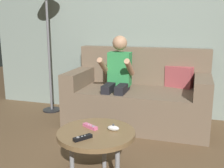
{
  "coord_description": "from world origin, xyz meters",
  "views": [
    {
      "loc": [
        0.57,
        -1.6,
        1.19
      ],
      "look_at": [
        -0.18,
        0.81,
        0.61
      ],
      "focal_mm": 43.55,
      "sensor_mm": 36.0,
      "label": 1
    }
  ],
  "objects": [
    {
      "name": "game_remote_black_far_corner",
      "position": [
        -0.14,
        0.01,
        0.4
      ],
      "size": [
        0.11,
        0.13,
        0.03
      ],
      "color": "black",
      "rests_on": "coffee_table"
    },
    {
      "name": "nunchuk_white",
      "position": [
        0.02,
        0.22,
        0.41
      ],
      "size": [
        0.09,
        0.04,
        0.05
      ],
      "color": "white",
      "rests_on": "coffee_table"
    },
    {
      "name": "wall_back",
      "position": [
        0.0,
        1.85,
        1.25
      ],
      "size": [
        4.48,
        0.05,
        2.5
      ],
      "primitive_type": "cube",
      "color": "gray",
      "rests_on": "ground"
    },
    {
      "name": "person_seated_on_couch",
      "position": [
        -0.25,
        1.27,
        0.59
      ],
      "size": [
        0.36,
        0.44,
        1.04
      ],
      "color": "black",
      "rests_on": "ground"
    },
    {
      "name": "couch",
      "position": [
        -0.04,
        1.46,
        0.31
      ],
      "size": [
        1.61,
        0.8,
        0.88
      ],
      "color": "#75604C",
      "rests_on": "ground"
    },
    {
      "name": "coffee_table",
      "position": [
        -0.1,
        0.17,
        0.35
      ],
      "size": [
        0.58,
        0.58,
        0.39
      ],
      "color": "brown",
      "rests_on": "ground"
    },
    {
      "name": "game_remote_pink_near_edge",
      "position": [
        -0.17,
        0.22,
        0.4
      ],
      "size": [
        0.14,
        0.1,
        0.03
      ],
      "color": "pink",
      "rests_on": "coffee_table"
    }
  ]
}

